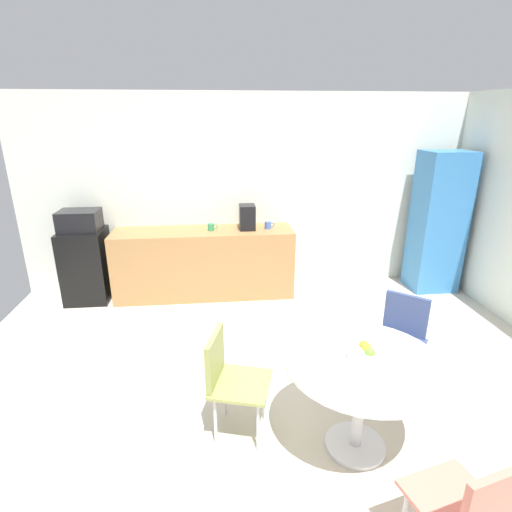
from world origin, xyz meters
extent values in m
plane|color=beige|center=(0.00, 0.00, 0.00)|extent=(6.00, 6.00, 0.00)
cube|color=silver|center=(0.00, 3.00, 1.30)|extent=(6.00, 0.10, 2.60)
cube|color=#9E7042|center=(-0.60, 2.65, 0.45)|extent=(2.34, 0.60, 0.90)
cube|color=black|center=(-2.12, 2.65, 0.47)|extent=(0.54, 0.54, 0.94)
cube|color=black|center=(-2.12, 2.65, 1.07)|extent=(0.48, 0.38, 0.26)
cube|color=#3372B2|center=(2.55, 2.55, 0.94)|extent=(0.60, 0.50, 1.88)
cylinder|color=silver|center=(0.53, -0.16, 0.01)|extent=(0.44, 0.44, 0.03)
cylinder|color=silver|center=(0.53, -0.16, 0.39)|extent=(0.08, 0.08, 0.72)
cylinder|color=white|center=(0.53, -0.16, 0.73)|extent=(1.07, 1.07, 0.03)
cylinder|color=silver|center=(0.85, -0.81, 0.21)|extent=(0.02, 0.02, 0.42)
cube|color=#DB7260|center=(0.74, -1.00, 0.44)|extent=(0.51, 0.51, 0.03)
cube|color=#DB7260|center=(0.78, -1.18, 0.64)|extent=(0.38, 0.13, 0.38)
cylinder|color=silver|center=(1.11, 0.26, 0.21)|extent=(0.02, 0.02, 0.42)
cylinder|color=silver|center=(0.88, 0.47, 0.21)|extent=(0.02, 0.02, 0.42)
cylinder|color=silver|center=(1.32, 0.50, 0.21)|extent=(0.02, 0.02, 0.42)
cylinder|color=silver|center=(1.08, 0.70, 0.21)|extent=(0.02, 0.02, 0.42)
cube|color=#384772|center=(1.10, 0.48, 0.44)|extent=(0.59, 0.59, 0.03)
cube|color=#384772|center=(1.22, 0.62, 0.64)|extent=(0.31, 0.28, 0.38)
cylinder|color=silver|center=(-0.09, 0.18, 0.21)|extent=(0.02, 0.02, 0.42)
cylinder|color=silver|center=(-0.18, -0.12, 0.21)|extent=(0.02, 0.02, 0.42)
cylinder|color=silver|center=(-0.40, 0.27, 0.21)|extent=(0.02, 0.02, 0.42)
cylinder|color=silver|center=(-0.48, -0.03, 0.21)|extent=(0.02, 0.02, 0.42)
cube|color=#8C934C|center=(-0.29, 0.07, 0.44)|extent=(0.52, 0.52, 0.03)
cube|color=#8C934C|center=(-0.47, 0.13, 0.64)|extent=(0.14, 0.37, 0.38)
cylinder|color=silver|center=(0.56, -0.15, 0.78)|extent=(0.27, 0.27, 0.07)
sphere|color=#66B233|center=(0.56, -0.19, 0.82)|extent=(0.07, 0.07, 0.07)
sphere|color=yellow|center=(0.56, -0.14, 0.82)|extent=(0.07, 0.07, 0.07)
sphere|color=orange|center=(0.55, -0.10, 0.82)|extent=(0.07, 0.07, 0.07)
sphere|color=#66B233|center=(0.56, -0.13, 0.82)|extent=(0.07, 0.07, 0.07)
cylinder|color=#3F66BF|center=(0.25, 2.65, 0.95)|extent=(0.08, 0.08, 0.09)
torus|color=#3F66BF|center=(0.31, 2.65, 0.95)|extent=(0.06, 0.01, 0.06)
cylinder|color=#338C59|center=(-0.50, 2.63, 0.95)|extent=(0.08, 0.08, 0.09)
torus|color=#338C59|center=(-0.44, 2.63, 0.95)|extent=(0.06, 0.01, 0.06)
cube|color=black|center=(-0.02, 2.65, 1.06)|extent=(0.20, 0.24, 0.32)
camera|label=1|loc=(-0.43, -2.39, 2.31)|focal=28.07mm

